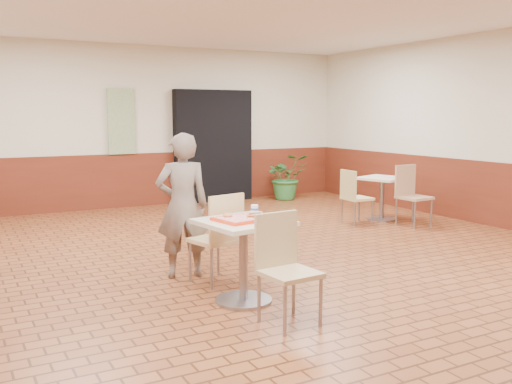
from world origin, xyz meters
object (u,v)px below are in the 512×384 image
long_john_donut (255,215)px  second_table (382,191)px  customer (182,206)px  main_table (244,247)px  ring_donut (228,215)px  paper_cup (255,209)px  chair_second_left (354,194)px  chair_second_front (411,192)px  chair_main_front (284,262)px  chair_main_back (220,234)px  potted_plant (287,177)px  serving_tray (243,219)px

long_john_donut → second_table: long_john_donut is taller
customer → main_table: bearing=111.5°
ring_donut → paper_cup: bearing=-0.7°
chair_second_left → chair_second_front: chair_second_front is taller
main_table → chair_second_front: 4.48m
main_table → chair_main_front: size_ratio=0.84×
main_table → second_table: 4.69m
paper_cup → chair_second_left: 3.95m
chair_second_left → chair_second_front: 0.88m
long_john_donut → main_table: bearing=154.4°
customer → paper_cup: customer is taller
ring_donut → chair_main_back: bearing=72.9°
chair_main_back → customer: size_ratio=0.61×
second_table → potted_plant: size_ratio=0.77×
chair_main_back → long_john_donut: bearing=80.5°
paper_cup → chair_second_left: size_ratio=0.10×
second_table → potted_plant: potted_plant is taller
serving_tray → potted_plant: size_ratio=0.53×
paper_cup → chair_second_left: paper_cup is taller
second_table → customer: bearing=-159.2°
customer → chair_second_front: (4.17, 0.99, -0.25)m
chair_main_front → second_table: size_ratio=1.30×
second_table → chair_second_front: bearing=-80.5°
serving_tray → potted_plant: (3.68, 5.28, -0.33)m
long_john_donut → second_table: 4.65m
chair_main_back → ring_donut: size_ratio=9.96×
chair_main_back → long_john_donut: (0.05, -0.67, 0.30)m
chair_main_front → potted_plant: 6.91m
chair_second_left → main_table: bearing=129.2°
chair_main_front → main_table: bearing=90.9°
ring_donut → chair_second_left: 4.17m
main_table → chair_main_front: (0.07, -0.61, -0.01)m
chair_second_front → potted_plant: 3.24m
chair_second_left → chair_second_front: bearing=-121.4°
main_table → ring_donut: bearing=144.7°
second_table → chair_main_back: bearing=-152.7°
serving_tray → paper_cup: 0.19m
ring_donut → potted_plant: (3.80, 5.19, -0.36)m
customer → serving_tray: size_ratio=3.17×
long_john_donut → chair_second_left: size_ratio=0.19×
chair_second_left → paper_cup: bearing=129.7°
paper_cup → potted_plant: (3.52, 5.20, -0.39)m
long_john_donut → customer: bearing=104.3°
main_table → long_john_donut: bearing=-25.6°
second_table → potted_plant: bearing=94.6°
chair_main_front → serving_tray: 0.68m
customer → serving_tray: bearing=111.5°
chair_main_front → chair_main_back: size_ratio=0.98×
chair_main_back → chair_second_left: (3.20, 1.90, -0.04)m
second_table → chair_main_front: bearing=-139.9°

